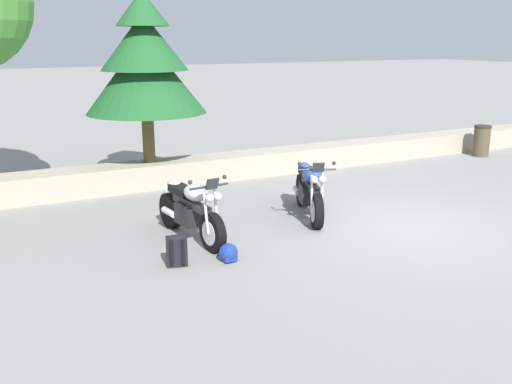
{
  "coord_description": "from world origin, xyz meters",
  "views": [
    {
      "loc": [
        -6.7,
        -7.18,
        3.22
      ],
      "look_at": [
        -2.41,
        1.2,
        0.65
      ],
      "focal_mm": 39.85,
      "sensor_mm": 36.0,
      "label": 1
    }
  ],
  "objects_px": {
    "motorcycle_blue_centre": "(310,191)",
    "pine_tree_mid_left": "(145,63)",
    "motorcycle_silver_near_left": "(191,211)",
    "trash_bin": "(482,141)",
    "rider_backpack": "(177,250)",
    "rider_helmet": "(229,253)"
  },
  "relations": [
    {
      "from": "rider_backpack",
      "to": "trash_bin",
      "type": "distance_m",
      "value": 10.89
    },
    {
      "from": "motorcycle_silver_near_left",
      "to": "motorcycle_blue_centre",
      "type": "bearing_deg",
      "value": 4.06
    },
    {
      "from": "rider_helmet",
      "to": "pine_tree_mid_left",
      "type": "distance_m",
      "value": 5.51
    },
    {
      "from": "pine_tree_mid_left",
      "to": "rider_backpack",
      "type": "bearing_deg",
      "value": -102.38
    },
    {
      "from": "pine_tree_mid_left",
      "to": "trash_bin",
      "type": "distance_m",
      "value": 9.55
    },
    {
      "from": "motorcycle_silver_near_left",
      "to": "rider_backpack",
      "type": "height_order",
      "value": "motorcycle_silver_near_left"
    },
    {
      "from": "rider_helmet",
      "to": "trash_bin",
      "type": "xyz_separation_m",
      "value": [
        9.52,
        3.88,
        0.3
      ]
    },
    {
      "from": "rider_backpack",
      "to": "pine_tree_mid_left",
      "type": "distance_m",
      "value": 5.36
    },
    {
      "from": "rider_backpack",
      "to": "trash_bin",
      "type": "height_order",
      "value": "trash_bin"
    },
    {
      "from": "motorcycle_silver_near_left",
      "to": "trash_bin",
      "type": "distance_m",
      "value": 10.03
    },
    {
      "from": "motorcycle_blue_centre",
      "to": "rider_helmet",
      "type": "relative_size",
      "value": 7.04
    },
    {
      "from": "motorcycle_silver_near_left",
      "to": "trash_bin",
      "type": "bearing_deg",
      "value": 15.66
    },
    {
      "from": "motorcycle_silver_near_left",
      "to": "trash_bin",
      "type": "height_order",
      "value": "motorcycle_silver_near_left"
    },
    {
      "from": "motorcycle_blue_centre",
      "to": "pine_tree_mid_left",
      "type": "height_order",
      "value": "pine_tree_mid_left"
    },
    {
      "from": "motorcycle_silver_near_left",
      "to": "pine_tree_mid_left",
      "type": "height_order",
      "value": "pine_tree_mid_left"
    },
    {
      "from": "rider_helmet",
      "to": "pine_tree_mid_left",
      "type": "xyz_separation_m",
      "value": [
        0.29,
        4.87,
        2.56
      ]
    },
    {
      "from": "motorcycle_blue_centre",
      "to": "rider_helmet",
      "type": "xyz_separation_m",
      "value": [
        -2.25,
        -1.34,
        -0.35
      ]
    },
    {
      "from": "motorcycle_blue_centre",
      "to": "trash_bin",
      "type": "relative_size",
      "value": 2.29
    },
    {
      "from": "pine_tree_mid_left",
      "to": "trash_bin",
      "type": "bearing_deg",
      "value": -6.11
    },
    {
      "from": "rider_backpack",
      "to": "trash_bin",
      "type": "bearing_deg",
      "value": 19.69
    },
    {
      "from": "trash_bin",
      "to": "rider_helmet",
      "type": "bearing_deg",
      "value": -157.83
    },
    {
      "from": "motorcycle_blue_centre",
      "to": "trash_bin",
      "type": "height_order",
      "value": "motorcycle_blue_centre"
    }
  ]
}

